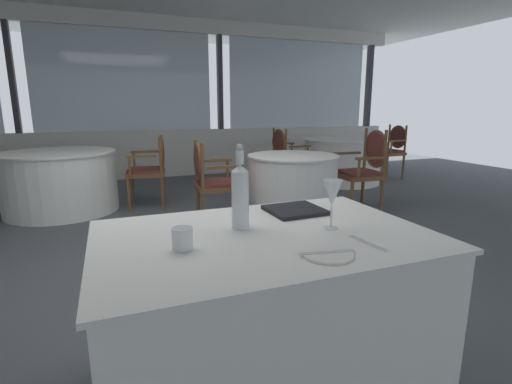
# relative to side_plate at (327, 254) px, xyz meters

# --- Properties ---
(ground_plane) EXTENTS (14.82, 14.82, 0.00)m
(ground_plane) POSITION_rel_side_plate_xyz_m (-0.35, 1.74, -0.74)
(ground_plane) COLOR #4C5156
(window_wall_far) EXTENTS (10.67, 0.14, 2.80)m
(window_wall_far) POSITION_rel_side_plate_xyz_m (-0.35, 6.02, 0.37)
(window_wall_far) COLOR silver
(window_wall_far) RESTS_ON ground_plane
(foreground_table) EXTENTS (1.38, 0.93, 0.74)m
(foreground_table) POSITION_rel_side_plate_xyz_m (-0.12, 0.30, -0.37)
(foreground_table) COLOR white
(foreground_table) RESTS_ON ground_plane
(side_plate) EXTENTS (0.19, 0.19, 0.01)m
(side_plate) POSITION_rel_side_plate_xyz_m (0.00, 0.00, 0.00)
(side_plate) COLOR white
(side_plate) RESTS_ON foreground_table
(butter_knife) EXTENTS (0.21, 0.06, 0.00)m
(butter_knife) POSITION_rel_side_plate_xyz_m (0.00, 0.00, 0.01)
(butter_knife) COLOR silver
(butter_knife) RESTS_ON foreground_table
(dinner_fork) EXTENTS (0.04, 0.19, 0.00)m
(dinner_fork) POSITION_rel_side_plate_xyz_m (0.21, 0.04, -0.00)
(dinner_fork) COLOR silver
(dinner_fork) RESTS_ON foreground_table
(water_bottle) EXTENTS (0.08, 0.08, 0.37)m
(water_bottle) POSITION_rel_side_plate_xyz_m (-0.19, 0.41, 0.15)
(water_bottle) COLOR white
(water_bottle) RESTS_ON foreground_table
(wine_glass) EXTENTS (0.09, 0.09, 0.21)m
(wine_glass) POSITION_rel_side_plate_xyz_m (0.18, 0.26, 0.15)
(wine_glass) COLOR white
(wine_glass) RESTS_ON foreground_table
(water_tumbler) EXTENTS (0.08, 0.08, 0.08)m
(water_tumbler) POSITION_rel_side_plate_xyz_m (-0.47, 0.25, 0.04)
(water_tumbler) COLOR white
(water_tumbler) RESTS_ON foreground_table
(menu_book) EXTENTS (0.28, 0.26, 0.02)m
(menu_book) POSITION_rel_side_plate_xyz_m (0.15, 0.56, 0.01)
(menu_book) COLOR black
(menu_book) RESTS_ON foreground_table
(background_table_0) EXTENTS (1.02, 1.02, 0.74)m
(background_table_0) POSITION_rel_side_plate_xyz_m (1.21, 2.68, -0.37)
(background_table_0) COLOR white
(background_table_0) RESTS_ON ground_plane
(dining_chair_0_0) EXTENTS (0.50, 0.56, 1.01)m
(dining_chair_0_0) POSITION_rel_side_plate_xyz_m (2.15, 2.62, -0.15)
(dining_chair_0_0) COLOR brown
(dining_chair_0_0) RESTS_ON ground_plane
(dining_chair_0_1) EXTENTS (0.50, 0.56, 0.91)m
(dining_chair_0_1) POSITION_rel_side_plate_xyz_m (0.28, 2.75, -0.20)
(dining_chair_0_1) COLOR brown
(dining_chair_0_1) RESTS_ON ground_plane
(background_table_1) EXTENTS (1.34, 1.34, 0.74)m
(background_table_1) POSITION_rel_side_plate_xyz_m (-1.29, 4.00, -0.37)
(background_table_1) COLOR white
(background_table_1) RESTS_ON ground_plane
(dining_chair_1_0) EXTENTS (0.53, 0.59, 0.90)m
(dining_chair_1_0) POSITION_rel_side_plate_xyz_m (-0.21, 3.82, -0.20)
(dining_chair_1_0) COLOR brown
(dining_chair_1_0) RESTS_ON ground_plane
(background_table_2) EXTENTS (1.30, 1.30, 0.74)m
(background_table_2) POSITION_rel_side_plate_xyz_m (2.96, 4.34, -0.37)
(background_table_2) COLOR white
(background_table_2) RESTS_ON ground_plane
(dining_chair_2_0) EXTENTS (0.49, 0.55, 0.95)m
(dining_chair_2_0) POSITION_rel_side_plate_xyz_m (4.04, 4.40, -0.18)
(dining_chair_2_0) COLOR brown
(dining_chair_2_0) RESTS_ON ground_plane
(dining_chair_2_1) EXTENTS (0.49, 0.55, 0.94)m
(dining_chair_2_1) POSITION_rel_side_plate_xyz_m (1.89, 4.29, -0.19)
(dining_chair_2_1) COLOR brown
(dining_chair_2_1) RESTS_ON ground_plane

